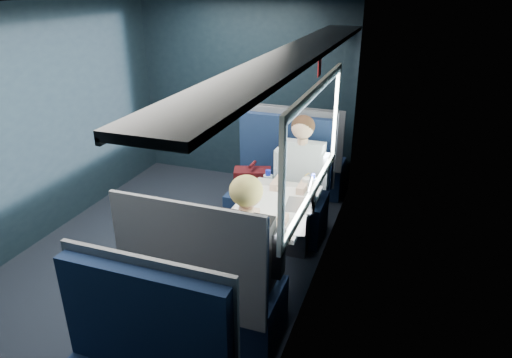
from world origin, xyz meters
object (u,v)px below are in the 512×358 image
(woman, at_px, (249,250))
(bottle_small, at_px, (313,187))
(seat_bay_far, at_px, (209,293))
(cup, at_px, (306,183))
(man, at_px, (300,176))
(table, at_px, (271,212))
(laptop, at_px, (306,201))
(seat_bay_near, at_px, (278,193))
(seat_row_front, at_px, (301,163))

(woman, xyz_separation_m, bottle_small, (0.23, 0.95, 0.11))
(seat_bay_far, bearing_deg, cup, 73.09)
(seat_bay_far, xyz_separation_m, man, (0.25, 1.57, 0.30))
(table, xyz_separation_m, man, (0.07, 0.70, 0.06))
(bottle_small, bearing_deg, seat_bay_far, -113.32)
(laptop, height_order, bottle_small, same)
(laptop, bearing_deg, seat_bay_near, 120.36)
(seat_bay_far, height_order, woman, woman)
(table, height_order, seat_bay_far, seat_bay_far)
(bottle_small, bearing_deg, man, 116.55)
(seat_bay_far, distance_m, man, 1.62)
(laptop, bearing_deg, table, -171.60)
(cup, bearing_deg, seat_bay_far, -106.91)
(seat_row_front, xyz_separation_m, woman, (0.25, -2.50, 0.32))
(laptop, distance_m, cup, 0.37)
(seat_bay_far, distance_m, cup, 1.39)
(laptop, xyz_separation_m, cup, (-0.08, 0.36, -0.01))
(seat_bay_near, distance_m, seat_row_front, 0.93)
(cup, bearing_deg, laptop, -77.38)
(seat_bay_near, height_order, laptop, seat_bay_near)
(seat_bay_near, bearing_deg, bottle_small, -51.77)
(woman, xyz_separation_m, laptop, (0.22, 0.75, 0.07))
(man, xyz_separation_m, cup, (0.14, -0.30, 0.07))
(seat_bay_far, bearing_deg, seat_row_front, 90.00)
(table, bearing_deg, woman, -84.55)
(woman, height_order, cup, woman)
(seat_bay_near, relative_size, cup, 12.61)
(seat_bay_near, distance_m, woman, 1.62)
(seat_row_front, distance_m, woman, 2.54)
(bottle_small, distance_m, cup, 0.19)
(man, relative_size, bottle_small, 6.00)
(seat_bay_near, xyz_separation_m, seat_row_front, (0.01, 0.93, -0.02))
(seat_row_front, bearing_deg, seat_bay_near, -90.85)
(man, relative_size, laptop, 4.14)
(woman, bearing_deg, seat_bay_far, -146.18)
(seat_bay_near, xyz_separation_m, seat_bay_far, (0.01, -1.74, -0.01))
(seat_bay_near, height_order, seat_row_front, seat_bay_near)
(seat_bay_far, distance_m, bottle_small, 1.28)
(seat_row_front, bearing_deg, seat_bay_far, -90.00)
(table, relative_size, man, 0.76)
(seat_row_front, distance_m, bottle_small, 1.69)
(seat_bay_far, height_order, man, man)
(woman, relative_size, cup, 13.23)
(seat_bay_far, distance_m, seat_row_front, 2.67)
(bottle_small, height_order, cup, bottle_small)
(cup, bearing_deg, seat_bay_near, 130.88)
(laptop, distance_m, bottle_small, 0.20)
(man, bearing_deg, table, -95.52)
(cup, bearing_deg, woman, -97.09)
(table, relative_size, seat_row_front, 0.86)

